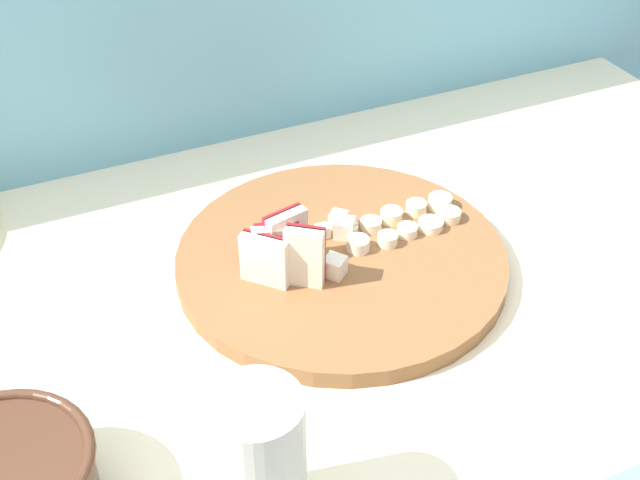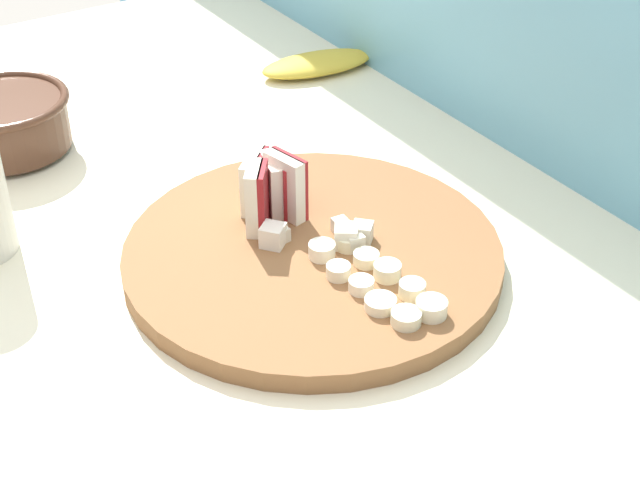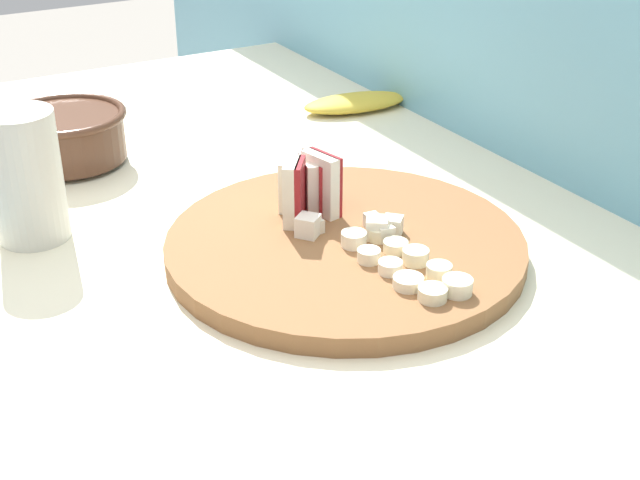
{
  "view_description": "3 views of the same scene",
  "coord_description": "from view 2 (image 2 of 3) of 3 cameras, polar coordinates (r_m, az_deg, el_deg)",
  "views": [
    {
      "loc": [
        -0.25,
        -0.61,
        1.47
      ],
      "look_at": [
        0.04,
        0.03,
        0.93
      ],
      "focal_mm": 47.49,
      "sensor_mm": 36.0,
      "label": 1
    },
    {
      "loc": [
        0.7,
        -0.35,
        1.41
      ],
      "look_at": [
        0.11,
        0.03,
        0.93
      ],
      "focal_mm": 53.18,
      "sensor_mm": 36.0,
      "label": 2
    },
    {
      "loc": [
        0.74,
        -0.37,
        1.31
      ],
      "look_at": [
        0.07,
        0.01,
        0.9
      ],
      "focal_mm": 49.47,
      "sensor_mm": 36.0,
      "label": 3
    }
  ],
  "objects": [
    {
      "name": "ceramic_bowl",
      "position": [
        1.15,
        -18.43,
        6.83
      ],
      "size": [
        0.15,
        0.15,
        0.07
      ],
      "color": "#4C2D1E",
      "rests_on": "tiled_countertop"
    },
    {
      "name": "banana_slice_rows",
      "position": [
        0.85,
        3.49,
        -2.46
      ],
      "size": [
        0.15,
        0.06,
        0.01
      ],
      "color": "white",
      "rests_on": "cutting_board"
    },
    {
      "name": "tile_backsplash",
      "position": [
        1.24,
        10.79,
        -1.76
      ],
      "size": [
        2.4,
        0.04,
        1.38
      ],
      "primitive_type": "cube",
      "color": "#6BADC6",
      "rests_on": "ground"
    },
    {
      "name": "apple_dice_pile",
      "position": [
        0.9,
        0.28,
        0.31
      ],
      "size": [
        0.07,
        0.1,
        0.02
      ],
      "color": "#EFE5CC",
      "rests_on": "cutting_board"
    },
    {
      "name": "banana_peel",
      "position": [
        1.3,
        -0.17,
        10.56
      ],
      "size": [
        0.09,
        0.17,
        0.02
      ],
      "primitive_type": "ellipsoid",
      "rotation": [
        0.0,
        0.0,
        4.57
      ],
      "color": "gold",
      "rests_on": "tiled_countertop"
    },
    {
      "name": "cutting_board",
      "position": [
        0.91,
        -0.45,
        -0.9
      ],
      "size": [
        0.36,
        0.36,
        0.02
      ],
      "primitive_type": "cylinder",
      "color": "brown",
      "rests_on": "tiled_countertop"
    },
    {
      "name": "apple_wedge_fan",
      "position": [
        0.94,
        -3.12,
        3.15
      ],
      "size": [
        0.08,
        0.07,
        0.07
      ],
      "color": "maroon",
      "rests_on": "cutting_board"
    }
  ]
}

